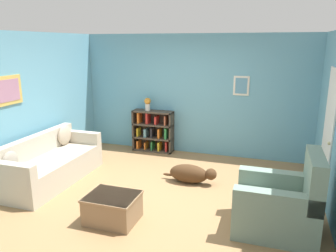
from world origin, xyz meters
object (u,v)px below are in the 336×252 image
couch (50,164)px  vase (148,103)px  recliner_chair (281,205)px  bookshelf (153,131)px  dog (191,174)px  coffee_table (113,207)px

couch → vase: (1.02, 2.15, 0.79)m
recliner_chair → vase: bearing=138.0°
couch → bookshelf: (1.15, 2.17, 0.15)m
recliner_chair → bookshelf: bearing=136.5°
couch → dog: bearing=15.9°
bookshelf → vase: vase is taller
recliner_chair → coffee_table: bearing=-168.2°
recliner_chair → vase: vase is taller
bookshelf → couch: bearing=-117.9°
recliner_chair → couch: bearing=173.7°
coffee_table → dog: (0.71, 1.57, -0.04)m
couch → dog: couch is taller
recliner_chair → vase: 3.92m
dog → vase: 2.22m
bookshelf → coffee_table: bearing=-79.9°
couch → recliner_chair: 3.91m
vase → bookshelf: bearing=8.5°
recliner_chair → coffee_table: recliner_chair is taller
couch → vase: 2.51m
bookshelf → vase: bearing=-171.5°
couch → coffee_table: couch is taller
couch → recliner_chair: bearing=-6.3°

